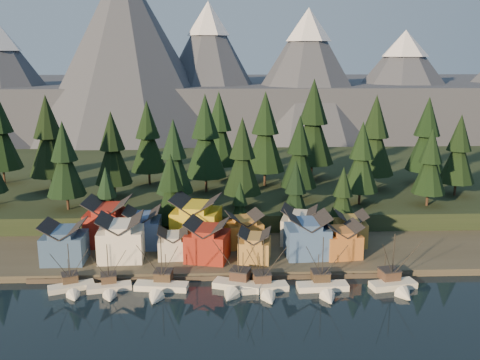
{
  "coord_description": "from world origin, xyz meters",
  "views": [
    {
      "loc": [
        -0.07,
        -88.88,
        46.39
      ],
      "look_at": [
        4.65,
        30.0,
        17.87
      ],
      "focal_mm": 40.0,
      "sensor_mm": 36.0,
      "label": 1
    }
  ],
  "objects_px": {
    "boat_5": "(324,281)",
    "boat_6": "(396,278)",
    "house_front_1": "(121,236)",
    "boat_4": "(265,282)",
    "boat_0": "(71,282)",
    "boat_2": "(160,281)",
    "boat_3": "(236,279)",
    "house_back_0": "(108,220)",
    "house_front_0": "(64,241)",
    "house_back_1": "(143,227)",
    "boat_1": "(109,282)"
  },
  "relations": [
    {
      "from": "boat_6",
      "to": "house_back_1",
      "type": "xyz_separation_m",
      "value": [
        -53.25,
        23.15,
        3.79
      ]
    },
    {
      "from": "boat_6",
      "to": "house_front_1",
      "type": "relative_size",
      "value": 1.26
    },
    {
      "from": "boat_2",
      "to": "house_back_1",
      "type": "relative_size",
      "value": 1.3
    },
    {
      "from": "boat_6",
      "to": "house_back_0",
      "type": "bearing_deg",
      "value": 146.79
    },
    {
      "from": "boat_3",
      "to": "boat_4",
      "type": "xyz_separation_m",
      "value": [
        5.7,
        -1.24,
        -0.31
      ]
    },
    {
      "from": "boat_1",
      "to": "house_front_1",
      "type": "relative_size",
      "value": 1.05
    },
    {
      "from": "house_back_0",
      "to": "boat_4",
      "type": "bearing_deg",
      "value": -33.23
    },
    {
      "from": "house_front_0",
      "to": "boat_5",
      "type": "bearing_deg",
      "value": -15.48
    },
    {
      "from": "boat_5",
      "to": "house_front_0",
      "type": "distance_m",
      "value": 56.65
    },
    {
      "from": "boat_6",
      "to": "boat_4",
      "type": "bearing_deg",
      "value": 169.45
    },
    {
      "from": "boat_6",
      "to": "house_back_1",
      "type": "relative_size",
      "value": 1.37
    },
    {
      "from": "boat_3",
      "to": "house_front_1",
      "type": "height_order",
      "value": "house_front_1"
    },
    {
      "from": "boat_0",
      "to": "boat_3",
      "type": "height_order",
      "value": "boat_3"
    },
    {
      "from": "boat_5",
      "to": "boat_6",
      "type": "distance_m",
      "value": 14.54
    },
    {
      "from": "boat_3",
      "to": "house_back_0",
      "type": "distance_m",
      "value": 38.55
    },
    {
      "from": "boat_1",
      "to": "boat_2",
      "type": "height_order",
      "value": "boat_2"
    },
    {
      "from": "boat_4",
      "to": "boat_3",
      "type": "bearing_deg",
      "value": 159.14
    },
    {
      "from": "house_front_0",
      "to": "boat_6",
      "type": "bearing_deg",
      "value": -12.2
    },
    {
      "from": "boat_3",
      "to": "boat_6",
      "type": "xyz_separation_m",
      "value": [
        31.97,
        -1.03,
        0.01
      ]
    },
    {
      "from": "boat_1",
      "to": "boat_4",
      "type": "height_order",
      "value": "boat_4"
    },
    {
      "from": "boat_3",
      "to": "house_back_0",
      "type": "height_order",
      "value": "house_back_0"
    },
    {
      "from": "boat_6",
      "to": "boat_3",
      "type": "bearing_deg",
      "value": 167.15
    },
    {
      "from": "house_front_0",
      "to": "house_front_1",
      "type": "height_order",
      "value": "house_front_1"
    },
    {
      "from": "boat_0",
      "to": "house_front_0",
      "type": "bearing_deg",
      "value": 89.14
    },
    {
      "from": "boat_1",
      "to": "house_back_0",
      "type": "bearing_deg",
      "value": 88.38
    },
    {
      "from": "boat_0",
      "to": "boat_1",
      "type": "xyz_separation_m",
      "value": [
        7.5,
        -0.46,
        -0.0
      ]
    },
    {
      "from": "house_back_1",
      "to": "boat_1",
      "type": "bearing_deg",
      "value": -100.42
    },
    {
      "from": "boat_5",
      "to": "house_back_0",
      "type": "xyz_separation_m",
      "value": [
        -47.1,
        25.46,
        5.05
      ]
    },
    {
      "from": "boat_2",
      "to": "house_back_0",
      "type": "xyz_separation_m",
      "value": [
        -14.58,
        24.13,
        5.12
      ]
    },
    {
      "from": "house_front_1",
      "to": "boat_2",
      "type": "bearing_deg",
      "value": -57.72
    },
    {
      "from": "house_front_1",
      "to": "boat_6",
      "type": "bearing_deg",
      "value": -17.55
    },
    {
      "from": "boat_2",
      "to": "house_front_0",
      "type": "height_order",
      "value": "boat_2"
    },
    {
      "from": "boat_0",
      "to": "boat_5",
      "type": "distance_m",
      "value": 50.16
    },
    {
      "from": "boat_0",
      "to": "house_back_1",
      "type": "height_order",
      "value": "house_back_1"
    },
    {
      "from": "house_front_0",
      "to": "boat_1",
      "type": "bearing_deg",
      "value": -47.6
    },
    {
      "from": "house_front_1",
      "to": "house_back_1",
      "type": "bearing_deg",
      "value": 62.06
    },
    {
      "from": "boat_2",
      "to": "boat_5",
      "type": "xyz_separation_m",
      "value": [
        32.53,
        -1.33,
        0.07
      ]
    },
    {
      "from": "house_front_0",
      "to": "house_back_0",
      "type": "relative_size",
      "value": 0.82
    },
    {
      "from": "boat_3",
      "to": "house_back_1",
      "type": "height_order",
      "value": "boat_3"
    },
    {
      "from": "boat_0",
      "to": "boat_6",
      "type": "height_order",
      "value": "boat_6"
    },
    {
      "from": "boat_2",
      "to": "house_front_0",
      "type": "bearing_deg",
      "value": 156.27
    },
    {
      "from": "boat_5",
      "to": "boat_2",
      "type": "bearing_deg",
      "value": 174.81
    },
    {
      "from": "boat_1",
      "to": "house_back_0",
      "type": "height_order",
      "value": "house_back_0"
    },
    {
      "from": "house_front_0",
      "to": "boat_2",
      "type": "bearing_deg",
      "value": -31.5
    },
    {
      "from": "boat_4",
      "to": "house_front_1",
      "type": "xyz_separation_m",
      "value": [
        -30.71,
        15.52,
        4.51
      ]
    },
    {
      "from": "boat_0",
      "to": "boat_2",
      "type": "xyz_separation_m",
      "value": [
        17.58,
        -0.82,
        0.21
      ]
    },
    {
      "from": "boat_5",
      "to": "boat_3",
      "type": "bearing_deg",
      "value": 172.8
    },
    {
      "from": "boat_1",
      "to": "boat_6",
      "type": "height_order",
      "value": "boat_6"
    },
    {
      "from": "house_front_1",
      "to": "boat_4",
      "type": "bearing_deg",
      "value": -29.32
    },
    {
      "from": "boat_1",
      "to": "house_front_0",
      "type": "xyz_separation_m",
      "value": [
        -12.0,
        12.89,
        4.22
      ]
    }
  ]
}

